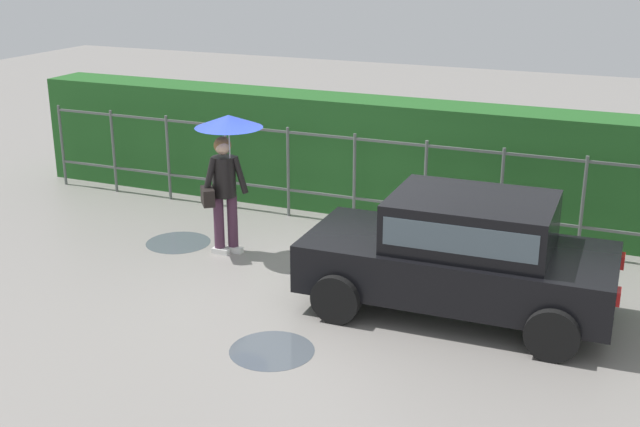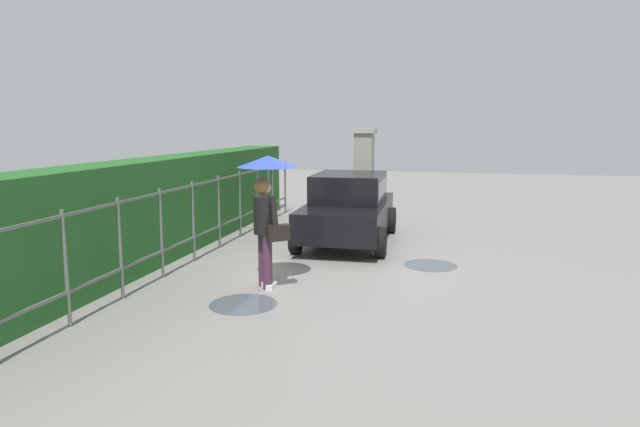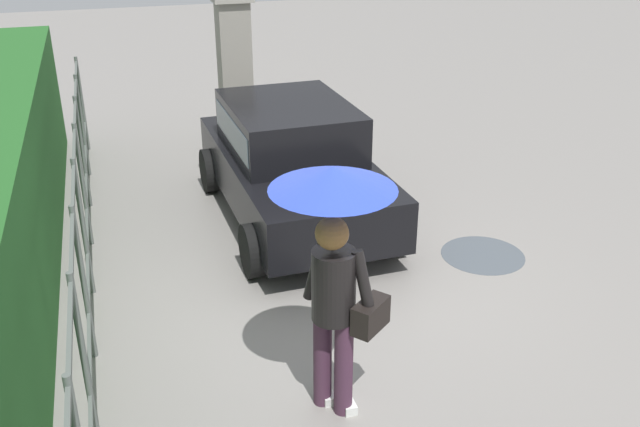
{
  "view_description": "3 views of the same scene",
  "coord_description": "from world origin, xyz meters",
  "views": [
    {
      "loc": [
        3.8,
        -9.09,
        4.34
      ],
      "look_at": [
        -0.3,
        0.41,
        0.86
      ],
      "focal_mm": 45.66,
      "sensor_mm": 36.0,
      "label": 1
    },
    {
      "loc": [
        -9.76,
        -2.16,
        2.53
      ],
      "look_at": [
        0.09,
        0.21,
        0.88
      ],
      "focal_mm": 30.72,
      "sensor_mm": 36.0,
      "label": 2
    },
    {
      "loc": [
        -6.27,
        2.07,
        3.89
      ],
      "look_at": [
        0.19,
        0.09,
        0.75
      ],
      "focal_mm": 39.79,
      "sensor_mm": 36.0,
      "label": 3
    }
  ],
  "objects": [
    {
      "name": "fence_section",
      "position": [
        -0.6,
        2.47,
        0.82
      ],
      "size": [
        11.63,
        0.05,
        1.5
      ],
      "color": "#59605B",
      "rests_on": "ground"
    },
    {
      "name": "puddle_far",
      "position": [
        -2.75,
        0.65,
        0.0
      ],
      "size": [
        0.98,
        0.98,
        0.0
      ],
      "primitive_type": "cylinder",
      "color": "#4C545B",
      "rests_on": "ground"
    },
    {
      "name": "pedestrian",
      "position": [
        -1.83,
        0.59,
        1.49
      ],
      "size": [
        0.95,
        0.95,
        2.06
      ],
      "rotation": [
        0.0,
        0.0,
        -0.89
      ],
      "color": "#47283D",
      "rests_on": "ground"
    },
    {
      "name": "car",
      "position": [
        1.75,
        -0.02,
        0.8
      ],
      "size": [
        3.78,
        1.95,
        1.48
      ],
      "rotation": [
        0.0,
        0.0,
        3.17
      ],
      "color": "black",
      "rests_on": "ground"
    },
    {
      "name": "ground_plane",
      "position": [
        0.0,
        0.0,
        0.0
      ],
      "size": [
        40.0,
        40.0,
        0.0
      ],
      "primitive_type": "plane",
      "color": "gray"
    },
    {
      "name": "hedge_row",
      "position": [
        -0.6,
        3.26,
        0.95
      ],
      "size": [
        12.58,
        0.9,
        1.9
      ],
      "primitive_type": "cube",
      "color": "#235B23",
      "rests_on": "ground"
    },
    {
      "name": "puddle_near",
      "position": [
        0.09,
        -1.85,
        0.0
      ],
      "size": [
        0.96,
        0.96,
        0.0
      ],
      "primitive_type": "cylinder",
      "color": "#4C545B",
      "rests_on": "ground"
    }
  ]
}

